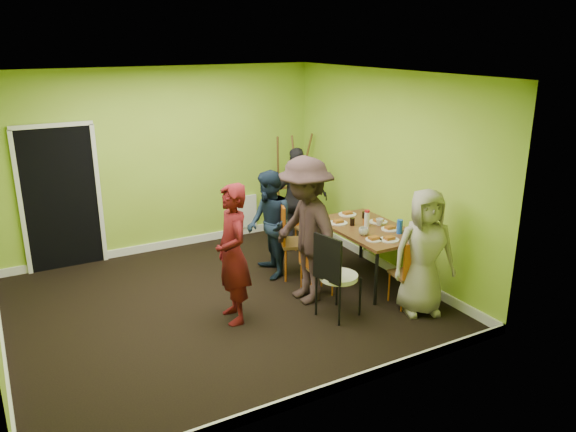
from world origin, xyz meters
name	(u,v)px	position (x,y,z in m)	size (l,w,h in m)	color
ground	(223,303)	(0.00, 0.00, 0.00)	(5.00, 5.00, 0.00)	black
room_walls	(217,229)	(-0.02, 0.04, 0.99)	(5.04, 4.54, 2.82)	#91B62E
dining_table	(369,231)	(2.05, -0.26, 0.70)	(0.90, 1.50, 0.75)	black
chair_left_far	(291,236)	(1.17, 0.34, 0.59)	(0.56, 0.56, 1.05)	#C95C12
chair_left_near	(312,260)	(1.12, -0.31, 0.48)	(0.38, 0.38, 0.85)	#C95C12
chair_back_end	(304,211)	(1.86, 1.14, 0.63)	(0.38, 0.44, 0.89)	#C95C12
chair_front_end	(411,270)	(1.99, -1.20, 0.49)	(0.41, 0.41, 0.87)	#C95C12
chair_bentwood	(335,272)	(1.03, -0.97, 0.58)	(0.51, 0.50, 1.06)	black
easel	(292,185)	(2.10, 1.95, 0.84)	(0.68, 0.64, 1.70)	brown
plate_near_left	(338,223)	(1.78, 0.09, 0.76)	(0.26, 0.26, 0.01)	white
plate_near_right	(374,240)	(1.80, -0.69, 0.76)	(0.21, 0.21, 0.01)	white
plate_far_back	(347,214)	(2.12, 0.35, 0.76)	(0.26, 0.26, 0.01)	white
plate_far_front	(389,240)	(1.97, -0.78, 0.76)	(0.25, 0.25, 0.01)	white
plate_wall_back	(378,222)	(2.30, -0.14, 0.76)	(0.25, 0.25, 0.01)	white
plate_wall_front	(390,229)	(2.24, -0.46, 0.76)	(0.24, 0.24, 0.01)	white
thermos	(367,219)	(2.06, -0.19, 0.85)	(0.07, 0.07, 0.20)	white
blue_bottle	(400,227)	(2.25, -0.64, 0.84)	(0.08, 0.08, 0.19)	blue
orange_bottle	(364,222)	(2.06, -0.14, 0.79)	(0.03, 0.03, 0.08)	#C95C12
glass_mid	(352,222)	(1.90, -0.08, 0.80)	(0.07, 0.07, 0.10)	black
glass_back	(364,215)	(2.23, 0.10, 0.80)	(0.06, 0.06, 0.09)	black
glass_front	(405,234)	(2.23, -0.79, 0.79)	(0.07, 0.07, 0.08)	black
cup_a	(364,231)	(1.80, -0.47, 0.80)	(0.13, 0.13, 0.10)	white
cup_b	(380,222)	(2.22, -0.26, 0.80)	(0.10, 0.10, 0.10)	white
person_standing	(233,254)	(-0.03, -0.44, 0.83)	(0.60, 0.40, 1.66)	#550E12
person_left_far	(269,225)	(0.92, 0.50, 0.75)	(0.73, 0.57, 1.50)	#132031
person_left_near	(306,231)	(0.97, -0.39, 0.93)	(1.20, 0.69, 1.85)	#2F1F1F
person_back_end	(298,200)	(1.78, 1.20, 0.81)	(0.95, 0.39, 1.62)	black
person_front_end	(424,252)	(2.03, -1.36, 0.77)	(0.76, 0.49, 1.55)	gray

